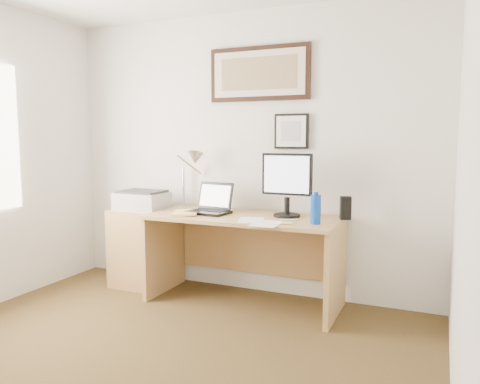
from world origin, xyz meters
The scene contains 18 objects.
wall_back centered at (0.00, 2.00, 1.25)m, with size 3.50×0.02×2.50m, color silver.
wall_right centered at (1.75, 0.00, 1.25)m, with size 0.02×4.00×2.50m, color silver.
side_cabinet centered at (-0.92, 1.68, 0.36)m, with size 0.50×0.40×0.73m, color #A57B45.
water_bottle centered at (0.79, 1.50, 0.86)m, with size 0.08×0.08×0.22m, color #0D42B5.
bottle_cap centered at (0.79, 1.50, 0.98)m, with size 0.04×0.04×0.02m, color #0D42B5.
speaker centered at (0.96, 1.80, 0.84)m, with size 0.08×0.07×0.18m, color black.
paper_sheet_a centered at (0.29, 1.46, 0.75)m, with size 0.19×0.27×0.00m, color white.
paper_sheet_b centered at (0.46, 1.35, 0.75)m, with size 0.20×0.29×0.00m, color white.
sticky_pad centered at (0.60, 1.42, 0.76)m, with size 0.08×0.08×0.01m, color #DCC468.
marker_pen centered at (0.57, 1.54, 0.76)m, with size 0.02×0.02×0.14m, color white.
book centered at (-0.43, 1.47, 0.76)m, with size 0.21×0.28×0.02m, color #EDCB6F.
desk centered at (0.15, 1.72, 0.51)m, with size 1.60×0.70×0.75m.
laptop centered at (-0.17, 1.66, 0.81)m, with size 0.37×0.33×0.26m.
lcd_monitor centered at (0.49, 1.73, 1.04)m, with size 0.42×0.22×0.52m.
printer centered at (-0.90, 1.68, 0.82)m, with size 0.44×0.34×0.18m.
desk_lamp centered at (-0.41, 1.81, 1.19)m, with size 0.29×0.27×0.53m.
picture_large centered at (0.15, 1.97, 1.95)m, with size 0.92×0.04×0.47m.
picture_small centered at (0.45, 1.97, 1.45)m, with size 0.30×0.03×0.30m.
Camera 1 is at (1.65, -1.90, 1.39)m, focal length 35.00 mm.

